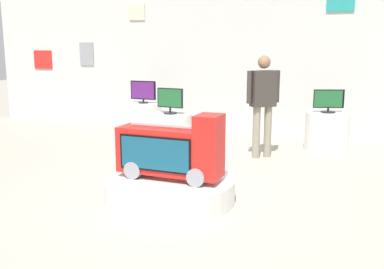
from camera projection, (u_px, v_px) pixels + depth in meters
The scene contains 11 objects.
ground_plane at pixel (183, 199), 5.22m from camera, with size 30.00×30.00×0.00m, color #A8A091.
back_wall_display at pixel (258, 55), 8.81m from camera, with size 12.40×0.13×3.16m.
main_display_pedestal at pixel (170, 190), 5.15m from camera, with size 1.50×1.50×0.27m, color silver.
novelty_firetruck_tv at pixel (171, 152), 5.05m from camera, with size 1.22×0.44×0.77m.
display_pedestal_left_rear at pixel (327, 132), 7.58m from camera, with size 0.73×0.73×0.65m, color silver.
tv_on_left_rear at pixel (329, 101), 7.47m from camera, with size 0.49×0.24×0.39m.
display_pedestal_center_rear at pixel (170, 133), 7.46m from camera, with size 0.72×0.72×0.65m, color silver.
tv_on_center_rear at pixel (170, 100), 7.34m from camera, with size 0.46×0.22×0.42m.
display_pedestal_right_rear at pixel (144, 120), 8.80m from camera, with size 0.71×0.71×0.65m, color silver.
tv_on_right_rear at pixel (143, 91), 8.68m from camera, with size 0.53×0.19×0.43m.
shopper_browsing_near_truck at pixel (263, 99), 7.00m from camera, with size 0.46×0.39×1.61m.
Camera 1 is at (1.77, -4.64, 1.78)m, focal length 41.79 mm.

